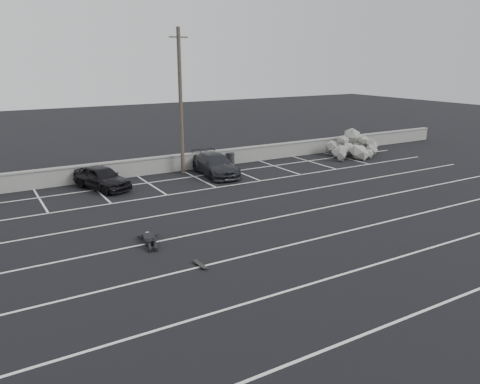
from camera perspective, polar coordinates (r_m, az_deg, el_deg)
ground at (r=18.85m, az=7.33°, el=-6.15°), size 120.00×120.00×0.00m
seawall at (r=30.45m, az=-8.97°, el=3.43°), size 50.00×0.45×1.06m
stall_lines at (r=22.21m, az=0.19°, el=-2.54°), size 36.00×20.05×0.01m
car_left at (r=27.19m, az=-16.49°, el=1.70°), size 2.79×4.19×1.33m
car_right at (r=29.33m, az=-3.01°, el=3.36°), size 2.28×4.73×1.33m
utility_pole at (r=29.42m, az=-7.25°, el=10.84°), size 1.18×0.24×8.87m
trash_bin at (r=32.03m, az=-1.13°, el=4.04°), size 0.68×0.68×0.86m
riprap_pile at (r=36.30m, az=13.60°, el=5.10°), size 5.49×4.02×1.17m
person at (r=19.13m, az=-11.05°, el=-5.25°), size 1.84×2.65×0.46m
skateboard at (r=16.70m, az=-4.83°, el=-8.83°), size 0.21×0.68×0.08m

